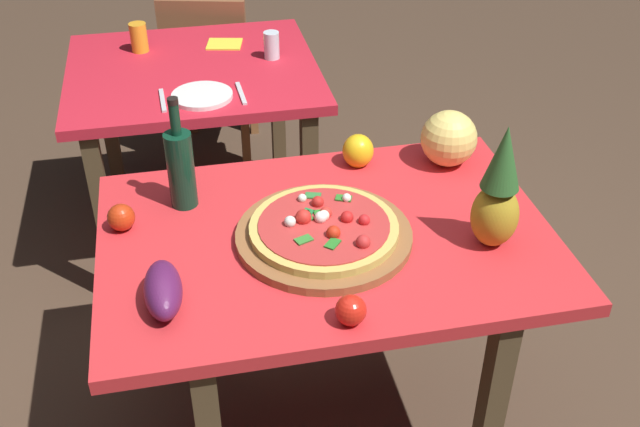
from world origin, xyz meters
The scene contains 19 objects.
ground_plane centered at (0.00, 0.00, 0.00)m, with size 10.00×10.00×0.00m, color #4C3828.
display_table centered at (0.00, 0.00, 0.68)m, with size 1.21×0.84×0.78m.
background_table centered at (-0.28, 1.17, 0.66)m, with size 0.96×0.87×0.78m.
dining_chair centered at (-0.18, 1.84, 0.48)m, with size 0.49×0.49×0.85m.
pizza_board centered at (-0.01, -0.03, 0.79)m, with size 0.47×0.47×0.03m, color brown.
pizza centered at (-0.01, -0.02, 0.82)m, with size 0.40×0.40×0.06m.
wine_bottle centered at (-0.36, 0.22, 0.90)m, with size 0.08×0.08×0.33m.
pineapple_left centered at (0.42, -0.13, 0.93)m, with size 0.12×0.12×0.35m.
melon centered at (0.44, 0.28, 0.86)m, with size 0.17×0.17×0.17m, color #ECD16B.
bell_pepper centered at (0.17, 0.33, 0.82)m, with size 0.10×0.10×0.11m, color yellow.
eggplant centered at (-0.44, -0.20, 0.82)m, with size 0.20×0.09×0.09m, color #531B4B.
tomato_at_corner centered at (-0.54, 0.13, 0.81)m, with size 0.07×0.07×0.07m, color red.
tomato_by_bottle centered at (-0.02, -0.35, 0.81)m, with size 0.07×0.07×0.07m, color red.
drinking_glass_juice centered at (-0.47, 1.38, 0.83)m, with size 0.07×0.07×0.12m, color orange.
drinking_glass_water centered at (0.04, 1.20, 0.83)m, with size 0.06×0.06×0.11m, color silver.
dinner_plate centered at (-0.26, 0.90, 0.78)m, with size 0.22×0.22×0.02m, color white.
fork_utensil centered at (-0.40, 0.90, 0.78)m, with size 0.02×0.18×0.01m, color silver.
knife_utensil centered at (-0.12, 0.90, 0.78)m, with size 0.02×0.18×0.01m, color silver.
napkin_folded centered at (-0.13, 1.37, 0.78)m, with size 0.14×0.12×0.01m, color yellow.
Camera 1 is at (-0.35, -1.60, 1.98)m, focal length 42.43 mm.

